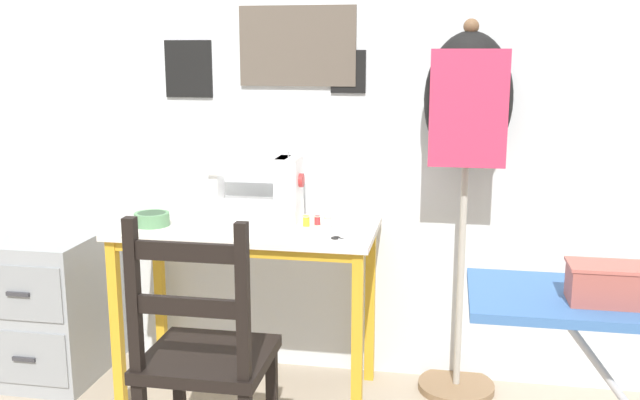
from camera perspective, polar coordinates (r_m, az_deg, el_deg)
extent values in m
cube|color=silver|center=(3.10, -4.43, 9.32)|extent=(10.00, 0.05, 2.55)
cube|color=brown|center=(3.03, -1.83, 12.21)|extent=(0.49, 0.02, 0.33)
cube|color=black|center=(3.17, -10.47, 10.27)|extent=(0.21, 0.01, 0.24)
cube|color=black|center=(3.00, 2.28, 10.23)|extent=(0.15, 0.01, 0.18)
cube|color=silver|center=(2.87, -5.87, -2.26)|extent=(1.04, 0.51, 0.02)
cube|color=gold|center=(2.68, -7.13, -4.03)|extent=(0.96, 0.03, 0.04)
cube|color=gold|center=(2.96, -15.96, -9.61)|extent=(0.04, 0.04, 0.70)
cube|color=gold|center=(2.70, 2.99, -11.33)|extent=(0.04, 0.04, 0.70)
cube|color=gold|center=(3.33, -12.68, -7.02)|extent=(0.04, 0.04, 0.70)
cube|color=gold|center=(3.09, 4.03, -8.22)|extent=(0.04, 0.04, 0.70)
cube|color=white|center=(2.95, -5.14, -0.83)|extent=(0.37, 0.18, 0.08)
cube|color=white|center=(2.89, -2.52, 1.62)|extent=(0.09, 0.15, 0.18)
cube|color=white|center=(2.92, -5.63, 2.82)|extent=(0.32, 0.14, 0.07)
cube|color=white|center=(2.98, -8.26, 1.13)|extent=(0.04, 0.10, 0.11)
cylinder|color=#B22D2D|center=(2.88, -1.49, 1.59)|extent=(0.02, 0.06, 0.06)
cylinder|color=#99999E|center=(2.87, -2.54, 3.67)|extent=(0.01, 0.01, 0.02)
cylinder|color=#56895B|center=(2.92, -13.29, -1.50)|extent=(0.14, 0.14, 0.05)
cylinder|color=#2F4B32|center=(2.92, -13.31, -1.05)|extent=(0.11, 0.11, 0.01)
cube|color=silver|center=(2.62, 2.48, -3.24)|extent=(0.09, 0.04, 0.00)
cube|color=silver|center=(2.61, 2.31, -3.30)|extent=(0.08, 0.06, 0.00)
torus|color=black|center=(2.65, 1.23, -3.06)|extent=(0.03, 0.03, 0.01)
torus|color=black|center=(2.66, 1.30, -3.04)|extent=(0.03, 0.03, 0.01)
cylinder|color=yellow|center=(2.83, -1.11, -1.72)|extent=(0.03, 0.03, 0.04)
cylinder|color=beige|center=(2.82, -1.11, -1.31)|extent=(0.03, 0.03, 0.00)
cylinder|color=beige|center=(2.83, -1.11, -2.13)|extent=(0.03, 0.03, 0.00)
cylinder|color=red|center=(2.85, -0.21, -1.66)|extent=(0.02, 0.02, 0.04)
cylinder|color=beige|center=(2.84, -0.22, -1.30)|extent=(0.03, 0.03, 0.00)
cylinder|color=beige|center=(2.85, -0.21, -2.01)|extent=(0.03, 0.03, 0.00)
cylinder|color=silver|center=(2.82, 0.63, -1.76)|extent=(0.03, 0.03, 0.04)
cylinder|color=beige|center=(2.82, 0.63, -1.37)|extent=(0.04, 0.04, 0.00)
cylinder|color=beige|center=(2.83, 0.62, -2.15)|extent=(0.04, 0.04, 0.00)
cube|color=black|center=(2.39, -8.93, -12.41)|extent=(0.40, 0.38, 0.04)
cube|color=black|center=(2.68, -11.17, -15.07)|extent=(0.04, 0.04, 0.41)
cube|color=black|center=(2.22, -14.69, -7.39)|extent=(0.04, 0.04, 0.48)
cube|color=black|center=(2.11, -6.18, -8.15)|extent=(0.04, 0.04, 0.48)
cube|color=black|center=(2.11, -10.70, -4.10)|extent=(0.34, 0.02, 0.06)
cube|color=black|center=(2.17, -10.53, -8.38)|extent=(0.34, 0.02, 0.06)
cube|color=#93999E|center=(3.37, -20.36, -7.84)|extent=(0.40, 0.51, 0.63)
cube|color=gray|center=(3.12, -22.93, -6.89)|extent=(0.37, 0.01, 0.23)
cube|color=#333338|center=(3.11, -23.03, -6.95)|extent=(0.10, 0.01, 0.02)
cube|color=gray|center=(3.22, -22.52, -11.62)|extent=(0.37, 0.01, 0.23)
cube|color=#333338|center=(3.21, -22.62, -11.68)|extent=(0.10, 0.01, 0.02)
cylinder|color=#846647|center=(3.18, 10.83, -14.42)|extent=(0.32, 0.32, 0.03)
cylinder|color=#ADA89E|center=(2.99, 11.21, -5.44)|extent=(0.03, 0.03, 1.01)
ellipsoid|color=black|center=(2.86, 11.77, 7.86)|extent=(0.34, 0.25, 0.53)
sphere|color=brown|center=(2.86, 12.01, 13.43)|extent=(0.06, 0.06, 0.06)
cube|color=#C63356|center=(2.73, 11.80, 7.13)|extent=(0.29, 0.01, 0.44)
cube|color=#AD564C|center=(1.83, 22.05, -6.36)|extent=(0.18, 0.11, 0.09)
cube|color=#BE5F54|center=(1.82, 22.17, -4.93)|extent=(0.19, 0.12, 0.01)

